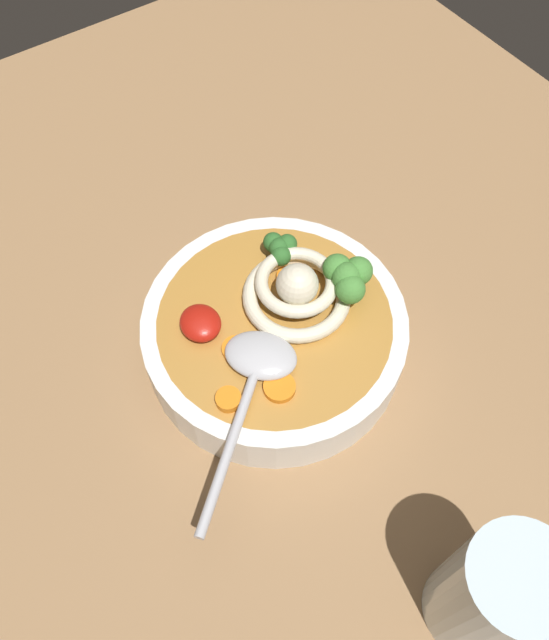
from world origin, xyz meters
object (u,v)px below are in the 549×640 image
object	(u,v)px
noodle_pile	(297,290)
soup_spoon	(256,370)
soup_bowl	(275,334)
drinking_glass	(494,594)

from	to	relation	value
noodle_pile	soup_spoon	size ratio (longest dim) A/B	0.67
soup_bowl	noodle_pile	bearing A→B (deg)	-74.51
soup_bowl	soup_spoon	bearing A→B (deg)	129.59
noodle_pile	drinking_glass	distance (cm)	27.27
drinking_glass	soup_bowl	bearing A→B (deg)	-1.42
noodle_pile	soup_bowl	bearing A→B (deg)	105.49
noodle_pile	soup_spoon	bearing A→B (deg)	121.11
drinking_glass	soup_spoon	bearing A→B (deg)	8.78
soup_spoon	drinking_glass	bearing A→B (deg)	59.18
soup_bowl	drinking_glass	bearing A→B (deg)	178.58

